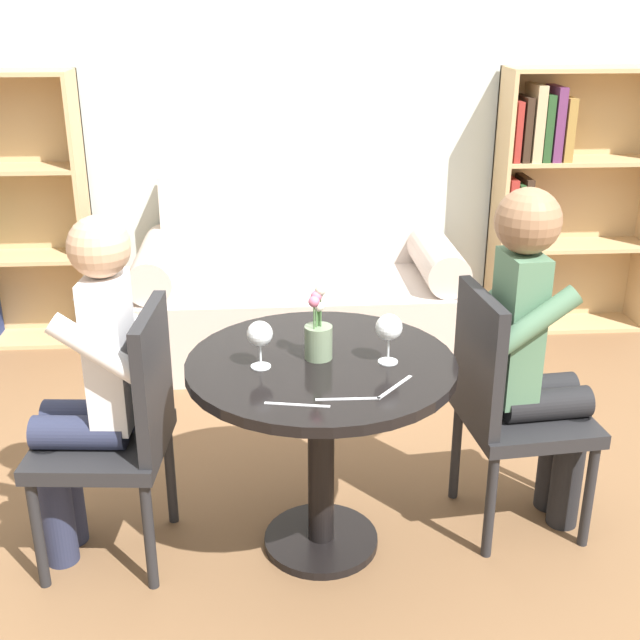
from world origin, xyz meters
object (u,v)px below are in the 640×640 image
person_left (89,388)px  flower_vase (318,333)px  wine_glass_left (260,335)px  bookshelf_right (553,201)px  chair_left (122,426)px  person_right (535,352)px  wine_glass_right (389,329)px  couch (298,296)px  chair_right (507,402)px

person_left → flower_vase: 0.76m
flower_vase → wine_glass_left: bearing=-163.6°
bookshelf_right → chair_left: bearing=-136.9°
bookshelf_right → person_right: bearing=-110.7°
person_left → wine_glass_right: (0.96, -0.05, 0.20)m
couch → bookshelf_right: size_ratio=1.14×
person_right → person_left: bearing=87.6°
wine_glass_right → chair_left: bearing=177.8°
person_right → wine_glass_left: (-0.93, -0.13, 0.14)m
couch → person_right: bearing=-65.2°
person_left → wine_glass_left: 0.59m
flower_vase → bookshelf_right: bearing=53.3°
wine_glass_left → wine_glass_right: bearing=0.9°
couch → bookshelf_right: bookshelf_right is taller
person_left → wine_glass_right: person_left is taller
person_right → chair_right: bearing=93.8°
flower_vase → person_left: bearing=-179.9°
person_right → flower_vase: person_right is taller
person_left → wine_glass_left: size_ratio=7.76×
couch → person_right: size_ratio=1.34×
person_left → chair_right: bearing=97.8°
person_right → wine_glass_left: person_right is taller
person_left → person_right: size_ratio=0.96×
bookshelf_right → flower_vase: size_ratio=5.81×
couch → chair_left: size_ratio=1.86×
person_right → flower_vase: 0.76m
chair_left → wine_glass_right: bearing=92.9°
person_right → wine_glass_right: person_right is taller
bookshelf_right → chair_left: bookshelf_right is taller
chair_right → person_left: size_ratio=0.75×
bookshelf_right → chair_right: size_ratio=1.62×
wine_glass_right → person_left: bearing=177.2°
couch → chair_left: 1.82m
couch → wine_glass_right: size_ratio=10.23×
couch → wine_glass_left: (-0.19, -1.73, 0.51)m
bookshelf_right → wine_glass_left: (-1.64, -2.00, 0.08)m
flower_vase → wine_glass_right: bearing=-12.3°
flower_vase → chair_left: bearing=-178.7°
bookshelf_right → flower_vase: bearing=-126.7°
chair_left → chair_right: 1.31m
person_right → wine_glass_left: bearing=92.6°
couch → flower_vase: 1.75m
wine_glass_right → flower_vase: (-0.22, 0.05, -0.03)m
chair_left → chair_right: size_ratio=1.00×
couch → chair_right: 1.75m
couch → bookshelf_right: (1.45, 0.27, 0.43)m
chair_left → person_right: bearing=98.9°
bookshelf_right → person_left: bookshelf_right is taller
person_right → wine_glass_left: 0.95m
wine_glass_left → flower_vase: (0.19, 0.05, -0.02)m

